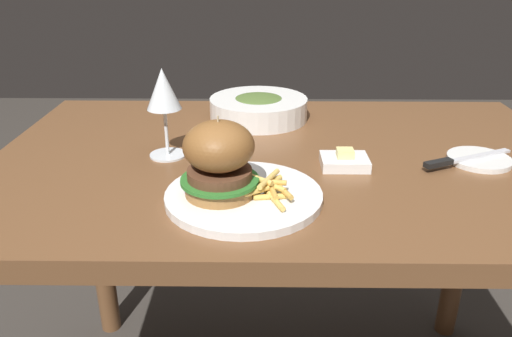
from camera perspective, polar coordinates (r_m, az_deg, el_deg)
The scene contains 9 objects.
dining_table at distance 1.06m, azimuth 3.50°, elevation -3.33°, with size 1.20×0.77×0.74m.
main_plate at distance 0.83m, azimuth -1.41°, elevation -3.16°, with size 0.26×0.26×0.01m, color white.
burger_sandwich at distance 0.80m, azimuth -4.24°, elevation 1.13°, with size 0.13×0.13×0.13m.
fries_pile at distance 0.81m, azimuth 1.36°, elevation -2.22°, with size 0.09×0.10×0.03m.
wine_glass at distance 0.98m, azimuth -10.55°, elevation 8.46°, with size 0.07×0.07×0.18m.
bread_plate at distance 1.07m, azimuth 24.14°, elevation 0.96°, with size 0.12×0.12×0.01m, color white.
table_knife at distance 1.03m, azimuth 22.32°, elevation 0.98°, with size 0.20×0.10×0.01m.
butter_dish at distance 0.97m, azimuth 10.08°, elevation 0.85°, with size 0.09×0.07×0.04m.
soup_bowl at distance 1.22m, azimuth 0.29°, elevation 6.97°, with size 0.24×0.24×0.06m.
Camera 1 is at (-0.05, -0.94, 1.12)m, focal length 35.00 mm.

